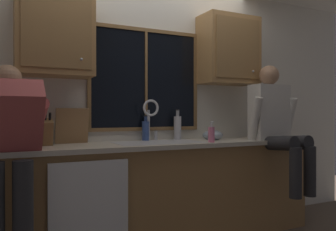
{
  "coord_description": "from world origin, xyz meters",
  "views": [
    {
      "loc": [
        -1.27,
        -3.17,
        1.18
      ],
      "look_at": [
        0.13,
        -0.3,
        1.17
      ],
      "focal_mm": 36.49,
      "sensor_mm": 36.0,
      "label": 1
    }
  ],
  "objects_px": {
    "person_sitting_on_counter": "(276,122)",
    "bottle_tall_clear": "(146,130)",
    "soap_dispenser": "(211,134)",
    "bottle_green_glass": "(178,127)",
    "cutting_board": "(72,126)",
    "mixing_bowl": "(213,135)",
    "person_standing": "(8,147)",
    "knife_block": "(45,133)"
  },
  "relations": [
    {
      "from": "soap_dispenser",
      "to": "person_standing",
      "type": "bearing_deg",
      "value": -176.98
    },
    {
      "from": "person_standing",
      "to": "soap_dispenser",
      "type": "height_order",
      "value": "person_standing"
    },
    {
      "from": "person_sitting_on_counter",
      "to": "bottle_green_glass",
      "type": "relative_size",
      "value": 4.08
    },
    {
      "from": "person_sitting_on_counter",
      "to": "soap_dispenser",
      "type": "distance_m",
      "value": 0.75
    },
    {
      "from": "knife_block",
      "to": "bottle_tall_clear",
      "type": "height_order",
      "value": "knife_block"
    },
    {
      "from": "cutting_board",
      "to": "bottle_green_glass",
      "type": "relative_size",
      "value": 1.03
    },
    {
      "from": "person_sitting_on_counter",
      "to": "bottle_green_glass",
      "type": "distance_m",
      "value": 0.99
    },
    {
      "from": "person_standing",
      "to": "cutting_board",
      "type": "relative_size",
      "value": 4.86
    },
    {
      "from": "person_sitting_on_counter",
      "to": "mixing_bowl",
      "type": "xyz_separation_m",
      "value": [
        -0.56,
        0.29,
        -0.14
      ]
    },
    {
      "from": "cutting_board",
      "to": "mixing_bowl",
      "type": "relative_size",
      "value": 1.55
    },
    {
      "from": "person_sitting_on_counter",
      "to": "bottle_tall_clear",
      "type": "height_order",
      "value": "person_sitting_on_counter"
    },
    {
      "from": "soap_dispenser",
      "to": "bottle_green_glass",
      "type": "distance_m",
      "value": 0.45
    },
    {
      "from": "person_sitting_on_counter",
      "to": "knife_block",
      "type": "height_order",
      "value": "person_sitting_on_counter"
    },
    {
      "from": "bottle_green_glass",
      "to": "bottle_tall_clear",
      "type": "height_order",
      "value": "bottle_green_glass"
    },
    {
      "from": "knife_block",
      "to": "person_sitting_on_counter",
      "type": "bearing_deg",
      "value": -9.69
    },
    {
      "from": "mixing_bowl",
      "to": "bottle_tall_clear",
      "type": "xyz_separation_m",
      "value": [
        -0.64,
        0.2,
        0.06
      ]
    },
    {
      "from": "cutting_board",
      "to": "soap_dispenser",
      "type": "distance_m",
      "value": 1.26
    },
    {
      "from": "person_sitting_on_counter",
      "to": "soap_dispenser",
      "type": "height_order",
      "value": "person_sitting_on_counter"
    },
    {
      "from": "cutting_board",
      "to": "mixing_bowl",
      "type": "height_order",
      "value": "cutting_board"
    },
    {
      "from": "soap_dispenser",
      "to": "knife_block",
      "type": "bearing_deg",
      "value": 167.49
    },
    {
      "from": "person_sitting_on_counter",
      "to": "bottle_tall_clear",
      "type": "bearing_deg",
      "value": 157.52
    },
    {
      "from": "mixing_bowl",
      "to": "bottle_green_glass",
      "type": "distance_m",
      "value": 0.36
    },
    {
      "from": "person_sitting_on_counter",
      "to": "mixing_bowl",
      "type": "distance_m",
      "value": 0.65
    },
    {
      "from": "knife_block",
      "to": "bottle_tall_clear",
      "type": "bearing_deg",
      "value": 7.76
    },
    {
      "from": "mixing_bowl",
      "to": "soap_dispenser",
      "type": "relative_size",
      "value": 1.05
    },
    {
      "from": "mixing_bowl",
      "to": "person_standing",
      "type": "bearing_deg",
      "value": -170.0
    },
    {
      "from": "knife_block",
      "to": "soap_dispenser",
      "type": "distance_m",
      "value": 1.46
    },
    {
      "from": "cutting_board",
      "to": "soap_dispenser",
      "type": "bearing_deg",
      "value": -20.22
    },
    {
      "from": "knife_block",
      "to": "bottle_tall_clear",
      "type": "xyz_separation_m",
      "value": [
        0.95,
        0.13,
        -0.01
      ]
    },
    {
      "from": "soap_dispenser",
      "to": "bottle_green_glass",
      "type": "bearing_deg",
      "value": 107.03
    },
    {
      "from": "person_standing",
      "to": "knife_block",
      "type": "height_order",
      "value": "person_standing"
    },
    {
      "from": "cutting_board",
      "to": "mixing_bowl",
      "type": "bearing_deg",
      "value": -8.13
    },
    {
      "from": "person_standing",
      "to": "bottle_tall_clear",
      "type": "height_order",
      "value": "person_standing"
    },
    {
      "from": "person_sitting_on_counter",
      "to": "mixing_bowl",
      "type": "relative_size",
      "value": 6.12
    },
    {
      "from": "bottle_green_glass",
      "to": "bottle_tall_clear",
      "type": "distance_m",
      "value": 0.34
    },
    {
      "from": "person_standing",
      "to": "knife_block",
      "type": "bearing_deg",
      "value": 55.39
    },
    {
      "from": "person_sitting_on_counter",
      "to": "bottle_tall_clear",
      "type": "distance_m",
      "value": 1.31
    },
    {
      "from": "knife_block",
      "to": "person_standing",
      "type": "bearing_deg",
      "value": -124.61
    },
    {
      "from": "mixing_bowl",
      "to": "bottle_green_glass",
      "type": "xyz_separation_m",
      "value": [
        -0.3,
        0.18,
        0.08
      ]
    },
    {
      "from": "bottle_tall_clear",
      "to": "person_sitting_on_counter",
      "type": "bearing_deg",
      "value": -22.48
    },
    {
      "from": "soap_dispenser",
      "to": "bottle_tall_clear",
      "type": "distance_m",
      "value": 0.65
    },
    {
      "from": "person_sitting_on_counter",
      "to": "soap_dispenser",
      "type": "relative_size",
      "value": 6.42
    }
  ]
}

